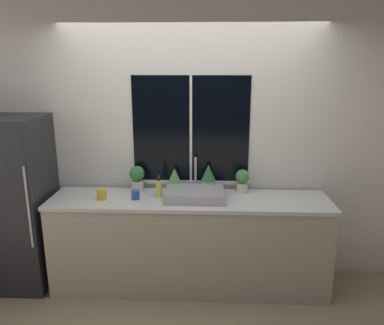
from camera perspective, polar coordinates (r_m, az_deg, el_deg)
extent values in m
plane|color=#937F60|center=(3.69, -0.62, -20.48)|extent=(14.00, 14.00, 0.00)
cube|color=silver|center=(3.73, -0.14, 2.70)|extent=(8.00, 0.06, 2.70)
cube|color=black|center=(3.66, -0.17, 5.03)|extent=(1.14, 0.01, 1.04)
cube|color=silver|center=(3.65, -0.18, 5.01)|extent=(0.02, 0.01, 1.04)
cube|color=silver|center=(3.78, -0.17, -2.97)|extent=(1.20, 0.04, 0.03)
cube|color=silver|center=(5.19, -25.88, 4.68)|extent=(0.06, 7.00, 2.70)
cube|color=#B2A893|center=(3.70, -0.39, -12.41)|extent=(2.60, 0.56, 0.88)
cube|color=silver|center=(3.52, -0.41, -5.79)|extent=(2.63, 0.59, 0.03)
cube|color=#232328|center=(4.03, -25.18, -5.44)|extent=(0.65, 0.68, 1.67)
cylinder|color=silver|center=(3.58, -23.68, -6.35)|extent=(0.02, 0.02, 0.75)
cube|color=#ADADB2|center=(3.49, 0.41, -4.85)|extent=(0.55, 0.38, 0.09)
cylinder|color=#B7B7BC|center=(3.71, 0.53, -4.14)|extent=(0.04, 0.04, 0.03)
cylinder|color=#B7B7BC|center=(3.66, 0.54, -1.59)|extent=(0.02, 0.02, 0.31)
cylinder|color=silver|center=(3.75, -8.32, -3.50)|extent=(0.12, 0.12, 0.10)
sphere|color=#387A3D|center=(3.72, -8.39, -1.66)|extent=(0.15, 0.15, 0.15)
cylinder|color=silver|center=(3.71, -2.66, -3.76)|extent=(0.12, 0.12, 0.08)
cone|color=#569951|center=(3.67, -2.69, -2.04)|extent=(0.14, 0.14, 0.15)
cylinder|color=silver|center=(3.69, 2.50, -3.58)|extent=(0.13, 0.13, 0.12)
cone|color=#2D6638|center=(3.65, 2.52, -1.54)|extent=(0.14, 0.14, 0.16)
cylinder|color=silver|center=(3.71, 7.65, -3.79)|extent=(0.11, 0.11, 0.09)
sphere|color=#478E4C|center=(3.67, 7.71, -2.11)|extent=(0.14, 0.14, 0.14)
cylinder|color=#DBD14C|center=(3.54, -5.06, -4.02)|extent=(0.06, 0.06, 0.16)
cylinder|color=black|center=(3.51, -5.10, -2.42)|extent=(0.03, 0.03, 0.05)
cylinder|color=gold|center=(3.58, -13.59, -4.69)|extent=(0.09, 0.09, 0.10)
cylinder|color=#3351AD|center=(3.53, -8.61, -4.91)|extent=(0.08, 0.08, 0.08)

